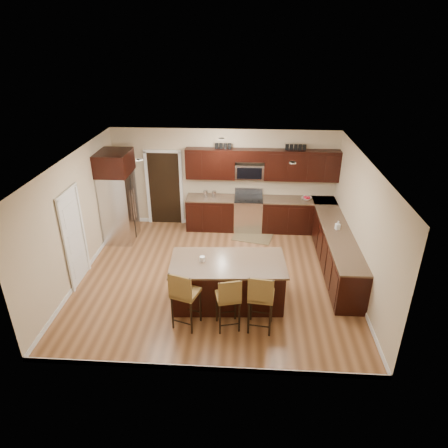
# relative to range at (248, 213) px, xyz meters

# --- Properties ---
(floor) EXTENTS (6.00, 6.00, 0.00)m
(floor) POSITION_rel_range_xyz_m (-0.68, -2.45, -0.47)
(floor) COLOR brown
(floor) RESTS_ON ground
(ceiling) EXTENTS (6.00, 6.00, 0.00)m
(ceiling) POSITION_rel_range_xyz_m (-0.68, -2.45, 2.23)
(ceiling) COLOR silver
(ceiling) RESTS_ON wall_back
(wall_back) EXTENTS (6.00, 0.00, 6.00)m
(wall_back) POSITION_rel_range_xyz_m (-0.68, 0.30, 0.88)
(wall_back) COLOR #C8B490
(wall_back) RESTS_ON floor
(wall_left) EXTENTS (0.00, 5.50, 5.50)m
(wall_left) POSITION_rel_range_xyz_m (-3.68, -2.45, 0.88)
(wall_left) COLOR #C8B490
(wall_left) RESTS_ON floor
(wall_right) EXTENTS (0.00, 5.50, 5.50)m
(wall_right) POSITION_rel_range_xyz_m (2.32, -2.45, 0.88)
(wall_right) COLOR #C8B490
(wall_right) RESTS_ON floor
(base_cabinets) EXTENTS (4.02, 3.96, 0.92)m
(base_cabinets) POSITION_rel_range_xyz_m (1.22, -1.01, -0.01)
(base_cabinets) COLOR black
(base_cabinets) RESTS_ON floor
(upper_cabinets) EXTENTS (4.00, 0.33, 0.80)m
(upper_cabinets) POSITION_rel_range_xyz_m (0.36, 0.13, 1.37)
(upper_cabinets) COLOR black
(upper_cabinets) RESTS_ON wall_back
(range) EXTENTS (0.76, 0.64, 1.11)m
(range) POSITION_rel_range_xyz_m (0.00, 0.00, 0.00)
(range) COLOR silver
(range) RESTS_ON floor
(microwave) EXTENTS (0.76, 0.31, 0.40)m
(microwave) POSITION_rel_range_xyz_m (0.00, 0.15, 1.15)
(microwave) COLOR silver
(microwave) RESTS_ON upper_cabinets
(doorway) EXTENTS (0.85, 0.03, 2.06)m
(doorway) POSITION_rel_range_xyz_m (-2.33, 0.28, 0.56)
(doorway) COLOR black
(doorway) RESTS_ON floor
(pantry_door) EXTENTS (0.03, 0.80, 2.04)m
(pantry_door) POSITION_rel_range_xyz_m (-3.66, -2.75, 0.55)
(pantry_door) COLOR white
(pantry_door) RESTS_ON floor
(letter_decor) EXTENTS (2.20, 0.03, 0.15)m
(letter_decor) POSITION_rel_range_xyz_m (0.22, 0.13, 1.82)
(letter_decor) COLOR black
(letter_decor) RESTS_ON upper_cabinets
(island) EXTENTS (2.31, 1.31, 0.92)m
(island) POSITION_rel_range_xyz_m (-0.38, -3.30, -0.04)
(island) COLOR black
(island) RESTS_ON floor
(stool_left) EXTENTS (0.56, 0.56, 1.19)m
(stool_left) POSITION_rel_range_xyz_m (-1.12, -4.15, 0.27)
(stool_left) COLOR olive
(stool_left) RESTS_ON floor
(stool_mid) EXTENTS (0.50, 0.50, 1.11)m
(stool_mid) POSITION_rel_range_xyz_m (-0.31, -4.15, 0.22)
(stool_mid) COLOR olive
(stool_mid) RESTS_ON floor
(stool_right) EXTENTS (0.50, 0.50, 1.20)m
(stool_right) POSITION_rel_range_xyz_m (0.26, -4.15, 0.27)
(stool_right) COLOR olive
(stool_right) RESTS_ON floor
(refrigerator) EXTENTS (0.79, 0.96, 2.35)m
(refrigerator) POSITION_rel_range_xyz_m (-3.30, -0.77, 0.73)
(refrigerator) COLOR silver
(refrigerator) RESTS_ON floor
(floor_mat) EXTENTS (1.14, 0.89, 0.01)m
(floor_mat) POSITION_rel_range_xyz_m (0.14, -0.49, -0.47)
(floor_mat) COLOR brown
(floor_mat) RESTS_ON floor
(fruit_bowl) EXTENTS (0.33, 0.33, 0.06)m
(fruit_bowl) POSITION_rel_range_xyz_m (1.54, -0.00, 0.48)
(fruit_bowl) COLOR silver
(fruit_bowl) RESTS_ON base_cabinets
(soap_bottle) EXTENTS (0.11, 0.12, 0.20)m
(soap_bottle) POSITION_rel_range_xyz_m (2.02, -1.73, 0.55)
(soap_bottle) COLOR #B2B2B2
(soap_bottle) RESTS_ON base_cabinets
(canister_tall) EXTENTS (0.12, 0.12, 0.18)m
(canister_tall) POSITION_rel_range_xyz_m (-1.16, -0.00, 0.54)
(canister_tall) COLOR silver
(canister_tall) RESTS_ON base_cabinets
(canister_short) EXTENTS (0.11, 0.11, 0.18)m
(canister_short) POSITION_rel_range_xyz_m (-0.93, -0.00, 0.54)
(canister_short) COLOR silver
(canister_short) RESTS_ON base_cabinets
(island_jar) EXTENTS (0.10, 0.10, 0.10)m
(island_jar) POSITION_rel_range_xyz_m (-0.88, -3.30, 0.50)
(island_jar) COLOR white
(island_jar) RESTS_ON island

